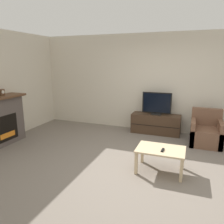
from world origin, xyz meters
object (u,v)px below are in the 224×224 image
at_px(coffee_table, 161,152).
at_px(tv_stand, 156,124).
at_px(tv, 157,104).
at_px(armchair, 206,133).
at_px(mantel_clock, 2,92).
at_px(remote, 163,150).
at_px(fireplace, 0,120).

bearing_deg(coffee_table, tv_stand, 101.43).
bearing_deg(coffee_table, tv, 101.44).
distance_m(tv, armchair, 1.42).
relative_size(mantel_clock, remote, 0.99).
bearing_deg(coffee_table, armchair, 64.65).
height_order(tv_stand, remote, tv_stand).
relative_size(coffee_table, remote, 5.54).
height_order(coffee_table, remote, remote).
bearing_deg(fireplace, coffee_table, -0.30).
xyz_separation_m(armchair, remote, (-0.78, -1.82, 0.17)).
bearing_deg(fireplace, tv, 32.59).
relative_size(fireplace, remote, 8.26).
distance_m(tv_stand, tv, 0.55).
xyz_separation_m(fireplace, remote, (3.78, -0.09, -0.15)).
xyz_separation_m(fireplace, tv_stand, (3.31, 2.12, -0.33)).
bearing_deg(remote, mantel_clock, 179.46).
distance_m(mantel_clock, coffee_table, 3.83).
xyz_separation_m(tv_stand, remote, (0.47, -2.21, 0.18)).
xyz_separation_m(tv_stand, tv, (0.00, -0.00, 0.55)).
relative_size(tv, armchair, 0.94).
relative_size(armchair, remote, 5.43).
height_order(fireplace, remote, fireplace).
relative_size(mantel_clock, armchair, 0.18).
bearing_deg(tv, coffee_table, -78.56).
bearing_deg(tv_stand, tv, -90.00).
height_order(tv_stand, coffee_table, tv_stand).
bearing_deg(tv_stand, mantel_clock, -148.82).
bearing_deg(mantel_clock, tv_stand, 31.18).
relative_size(armchair, coffee_table, 0.98).
bearing_deg(armchair, tv_stand, 162.60).
height_order(tv_stand, tv, tv).
distance_m(fireplace, coffee_table, 3.75).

